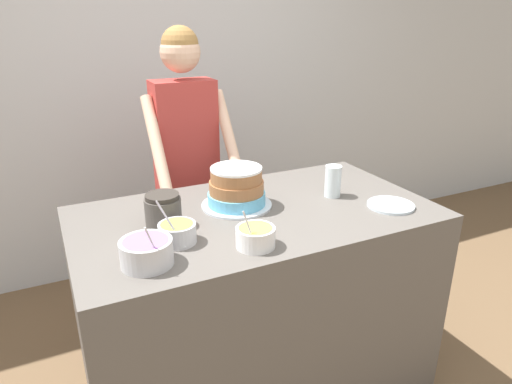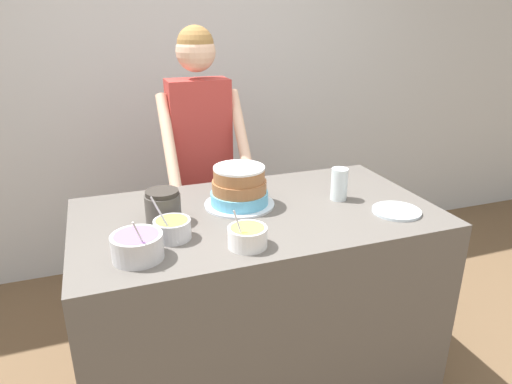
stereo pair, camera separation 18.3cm
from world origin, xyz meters
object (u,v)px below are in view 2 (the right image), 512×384
(drinking_glass, at_px, (339,184))
(stoneware_jar, at_px, (163,207))
(frosting_bowl_olive, at_px, (172,228))
(frosting_bowl_purple, at_px, (137,246))
(cake, at_px, (239,188))
(frosting_bowl_yellow, at_px, (247,236))
(person_baker, at_px, (200,147))
(ceramic_plate, at_px, (397,211))

(drinking_glass, distance_m, stoneware_jar, 0.77)
(frosting_bowl_olive, bearing_deg, drinking_glass, 10.05)
(frosting_bowl_purple, bearing_deg, stoneware_jar, 64.28)
(cake, height_order, frosting_bowl_yellow, cake)
(frosting_bowl_olive, relative_size, frosting_bowl_purple, 1.03)
(frosting_bowl_purple, xyz_separation_m, drinking_glass, (0.90, 0.24, 0.02))
(person_baker, height_order, frosting_bowl_olive, person_baker)
(frosting_bowl_olive, relative_size, frosting_bowl_yellow, 1.16)
(cake, bearing_deg, ceramic_plate, -26.40)
(frosting_bowl_olive, bearing_deg, cake, 33.61)
(frosting_bowl_olive, height_order, drinking_glass, frosting_bowl_olive)
(frosting_bowl_olive, height_order, frosting_bowl_yellow, frosting_bowl_olive)
(cake, xyz_separation_m, frosting_bowl_yellow, (-0.09, -0.37, -0.04))
(cake, distance_m, stoneware_jar, 0.34)
(frosting_bowl_yellow, bearing_deg, drinking_glass, 28.57)
(frosting_bowl_olive, xyz_separation_m, drinking_glass, (0.76, 0.14, 0.03))
(frosting_bowl_purple, distance_m, stoneware_jar, 0.30)
(stoneware_jar, bearing_deg, frosting_bowl_purple, -115.72)
(stoneware_jar, bearing_deg, frosting_bowl_olive, -87.47)
(cake, bearing_deg, frosting_bowl_olive, -146.39)
(frosting_bowl_purple, bearing_deg, cake, 35.13)
(stoneware_jar, bearing_deg, person_baker, 65.31)
(stoneware_jar, bearing_deg, frosting_bowl_yellow, -51.37)
(frosting_bowl_yellow, xyz_separation_m, drinking_glass, (0.52, 0.29, 0.03))
(drinking_glass, height_order, ceramic_plate, drinking_glass)
(person_baker, distance_m, frosting_bowl_purple, 1.04)
(frosting_bowl_olive, height_order, stoneware_jar, frosting_bowl_olive)
(drinking_glass, bearing_deg, stoneware_jar, 178.29)
(cake, relative_size, frosting_bowl_purple, 1.74)
(frosting_bowl_olive, distance_m, stoneware_jar, 0.16)
(drinking_glass, xyz_separation_m, ceramic_plate, (0.16, -0.21, -0.07))
(cake, height_order, stoneware_jar, cake)
(frosting_bowl_purple, distance_m, drinking_glass, 0.93)
(ceramic_plate, bearing_deg, cake, 153.60)
(cake, bearing_deg, person_baker, 92.31)
(person_baker, relative_size, frosting_bowl_olive, 9.41)
(frosting_bowl_yellow, distance_m, ceramic_plate, 0.69)
(person_baker, distance_m, frosting_bowl_olive, 0.89)
(person_baker, height_order, frosting_bowl_purple, person_baker)
(cake, relative_size, ceramic_plate, 1.51)
(frosting_bowl_purple, relative_size, frosting_bowl_yellow, 1.13)
(person_baker, bearing_deg, stoneware_jar, -114.69)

